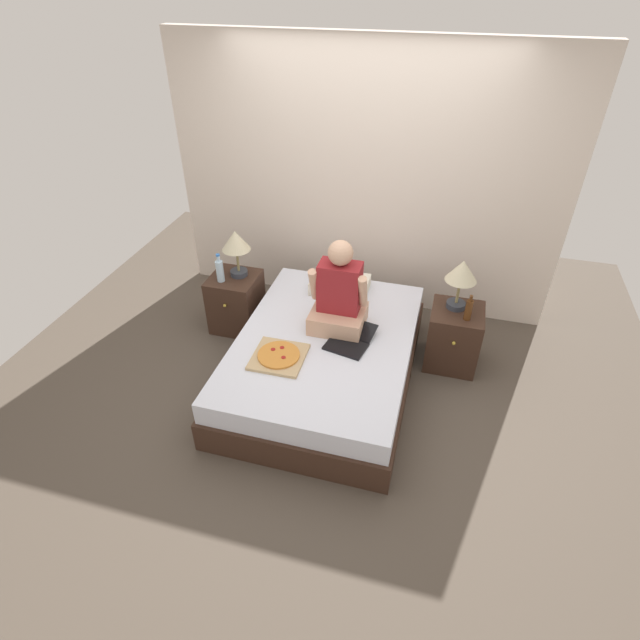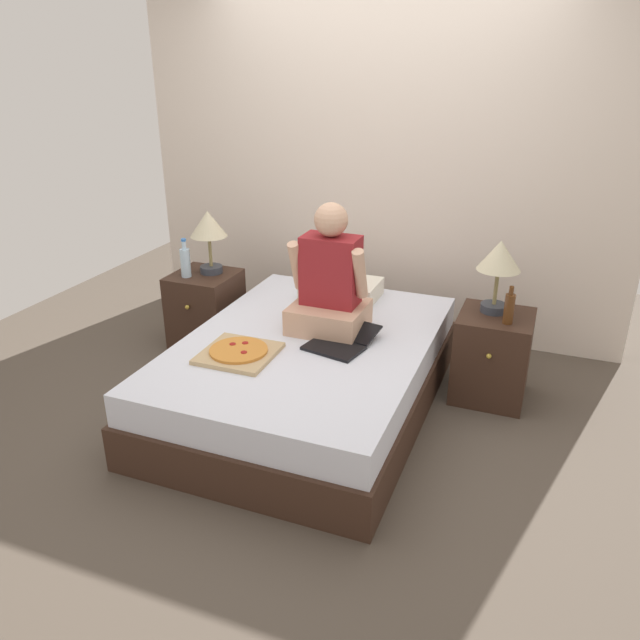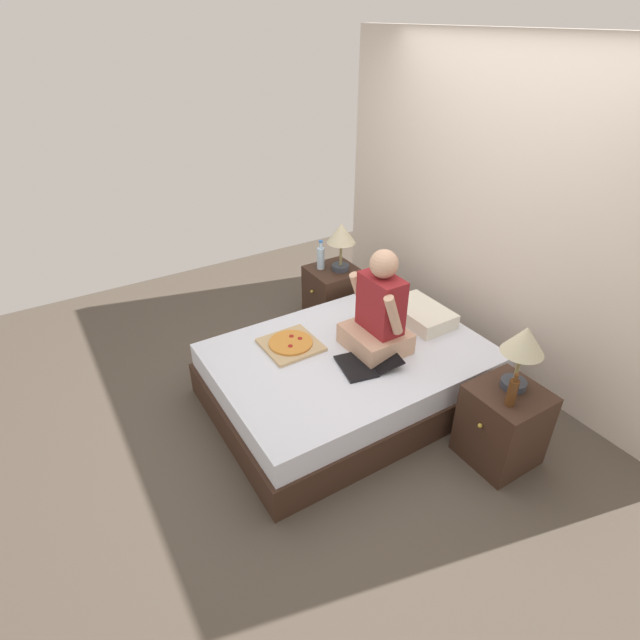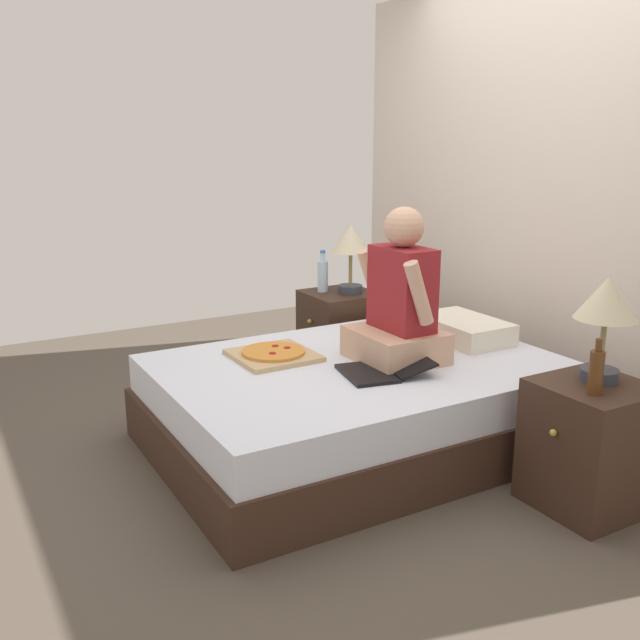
# 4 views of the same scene
# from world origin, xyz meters

# --- Properties ---
(ground_plane) EXTENTS (5.69, 5.69, 0.00)m
(ground_plane) POSITION_xyz_m (0.00, 0.00, 0.00)
(ground_plane) COLOR #4C4238
(wall_back) EXTENTS (3.69, 0.12, 2.50)m
(wall_back) POSITION_xyz_m (0.00, 1.37, 1.25)
(wall_back) COLOR beige
(wall_back) RESTS_ON ground
(bed) EXTENTS (1.44, 2.03, 0.45)m
(bed) POSITION_xyz_m (0.00, 0.00, 0.22)
(bed) COLOR #382319
(bed) RESTS_ON ground
(nightstand_left) EXTENTS (0.44, 0.47, 0.56)m
(nightstand_left) POSITION_xyz_m (-1.03, 0.52, 0.28)
(nightstand_left) COLOR #382319
(nightstand_left) RESTS_ON ground
(lamp_on_left_nightstand) EXTENTS (0.26, 0.26, 0.45)m
(lamp_on_left_nightstand) POSITION_xyz_m (-0.99, 0.57, 0.88)
(lamp_on_left_nightstand) COLOR #333842
(lamp_on_left_nightstand) RESTS_ON nightstand_left
(water_bottle) EXTENTS (0.07, 0.07, 0.28)m
(water_bottle) POSITION_xyz_m (-1.11, 0.43, 0.67)
(water_bottle) COLOR silver
(water_bottle) RESTS_ON nightstand_left
(nightstand_right) EXTENTS (0.44, 0.47, 0.56)m
(nightstand_right) POSITION_xyz_m (1.03, 0.52, 0.28)
(nightstand_right) COLOR #382319
(nightstand_right) RESTS_ON ground
(lamp_on_right_nightstand) EXTENTS (0.26, 0.26, 0.45)m
(lamp_on_right_nightstand) POSITION_xyz_m (1.00, 0.57, 0.88)
(lamp_on_right_nightstand) COLOR #333842
(lamp_on_right_nightstand) RESTS_ON nightstand_right
(beer_bottle) EXTENTS (0.06, 0.06, 0.23)m
(beer_bottle) POSITION_xyz_m (1.10, 0.42, 0.65)
(beer_bottle) COLOR #512D14
(beer_bottle) RESTS_ON nightstand_right
(pillow) EXTENTS (0.52, 0.34, 0.12)m
(pillow) POSITION_xyz_m (-0.05, 0.73, 0.51)
(pillow) COLOR silver
(pillow) RESTS_ON bed
(person_seated) EXTENTS (0.47, 0.40, 0.78)m
(person_seated) POSITION_xyz_m (0.06, 0.20, 0.74)
(person_seated) COLOR tan
(person_seated) RESTS_ON bed
(laptop) EXTENTS (0.39, 0.47, 0.07)m
(laptop) POSITION_xyz_m (0.21, -0.01, 0.47)
(laptop) COLOR black
(laptop) RESTS_ON bed
(pizza_box) EXTENTS (0.41, 0.41, 0.05)m
(pizza_box) POSITION_xyz_m (-0.28, -0.34, 0.47)
(pizza_box) COLOR tan
(pizza_box) RESTS_ON bed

